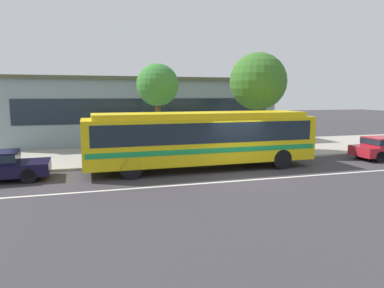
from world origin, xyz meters
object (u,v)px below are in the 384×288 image
at_px(pedestrian_waiting_near_sign, 195,143).
at_px(bus_stop_sign, 276,131).
at_px(street_tree_near_stop, 157,86).
at_px(street_tree_mid_block, 258,82).
at_px(transit_bus, 202,136).

xyz_separation_m(pedestrian_waiting_near_sign, bus_stop_sign, (4.87, -0.23, 0.56)).
bearing_deg(pedestrian_waiting_near_sign, street_tree_near_stop, 127.39).
relative_size(bus_stop_sign, street_tree_near_stop, 0.44).
xyz_separation_m(bus_stop_sign, street_tree_mid_block, (-0.25, 1.96, 2.87)).
distance_m(transit_bus, street_tree_near_stop, 5.01).
relative_size(pedestrian_waiting_near_sign, street_tree_mid_block, 0.26).
height_order(transit_bus, street_tree_near_stop, street_tree_near_stop).
xyz_separation_m(pedestrian_waiting_near_sign, street_tree_mid_block, (4.62, 1.73, 3.43)).
relative_size(transit_bus, bus_stop_sign, 4.84).
bearing_deg(bus_stop_sign, pedestrian_waiting_near_sign, 177.34).
height_order(bus_stop_sign, street_tree_near_stop, street_tree_near_stop).
bearing_deg(street_tree_mid_block, transit_bus, -142.89).
distance_m(bus_stop_sign, street_tree_mid_block, 3.48).
distance_m(pedestrian_waiting_near_sign, bus_stop_sign, 4.91).
distance_m(transit_bus, street_tree_mid_block, 6.67).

